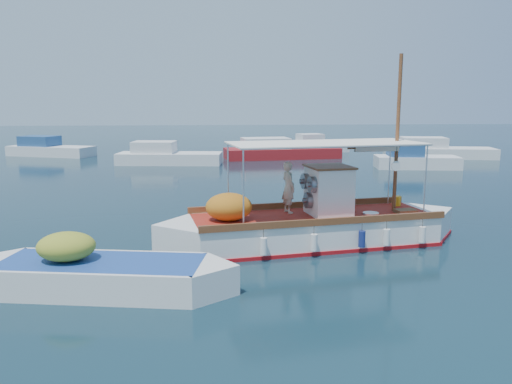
{
  "coord_description": "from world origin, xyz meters",
  "views": [
    {
      "loc": [
        -2.52,
        -15.14,
        4.33
      ],
      "look_at": [
        -1.28,
        0.0,
        1.58
      ],
      "focal_mm": 35.0,
      "sensor_mm": 36.0,
      "label": 1
    }
  ],
  "objects": [
    {
      "name": "dinghy",
      "position": [
        -5.26,
        -3.85,
        0.33
      ],
      "size": [
        6.37,
        2.57,
        1.58
      ],
      "rotation": [
        0.0,
        0.0,
        -0.17
      ],
      "color": "white",
      "rests_on": "ground"
    },
    {
      "name": "bg_boat_nw",
      "position": [
        -5.96,
        20.2,
        0.49
      ],
      "size": [
        7.43,
        3.16,
        1.8
      ],
      "rotation": [
        0.0,
        0.0,
        -0.11
      ],
      "color": "silver",
      "rests_on": "ground"
    },
    {
      "name": "bg_boat_ne",
      "position": [
        10.56,
        16.65,
        0.49
      ],
      "size": [
        5.58,
        2.95,
        1.8
      ],
      "rotation": [
        0.0,
        0.0,
        -0.15
      ],
      "color": "silver",
      "rests_on": "ground"
    },
    {
      "name": "fishing_caique",
      "position": [
        0.4,
        -0.37,
        0.52
      ],
      "size": [
        9.66,
        3.77,
        5.97
      ],
      "rotation": [
        0.0,
        0.0,
        0.17
      ],
      "color": "white",
      "rests_on": "ground"
    },
    {
      "name": "ground",
      "position": [
        0.0,
        0.0,
        0.0
      ],
      "size": [
        160.0,
        160.0,
        0.0
      ],
      "primitive_type": "plane",
      "color": "black",
      "rests_on": "ground"
    },
    {
      "name": "bg_boat_far_n",
      "position": [
        6.24,
        27.68,
        0.49
      ],
      "size": [
        5.41,
        3.14,
        1.8
      ],
      "rotation": [
        0.0,
        0.0,
        0.24
      ],
      "color": "silver",
      "rests_on": "ground"
    },
    {
      "name": "bg_boat_e",
      "position": [
        14.67,
        22.5,
        0.49
      ],
      "size": [
        8.59,
        4.08,
        1.8
      ],
      "rotation": [
        0.0,
        0.0,
        -0.19
      ],
      "color": "silver",
      "rests_on": "ground"
    },
    {
      "name": "bg_boat_far_w",
      "position": [
        -16.0,
        26.46,
        0.49
      ],
      "size": [
        7.32,
        4.63,
        1.8
      ],
      "rotation": [
        0.0,
        0.0,
        -0.36
      ],
      "color": "silver",
      "rests_on": "ground"
    },
    {
      "name": "bg_boat_n",
      "position": [
        2.36,
        23.17,
        0.49
      ],
      "size": [
        9.12,
        3.89,
        1.8
      ],
      "rotation": [
        0.0,
        0.0,
        0.13
      ],
      "color": "maroon",
      "rests_on": "ground"
    }
  ]
}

